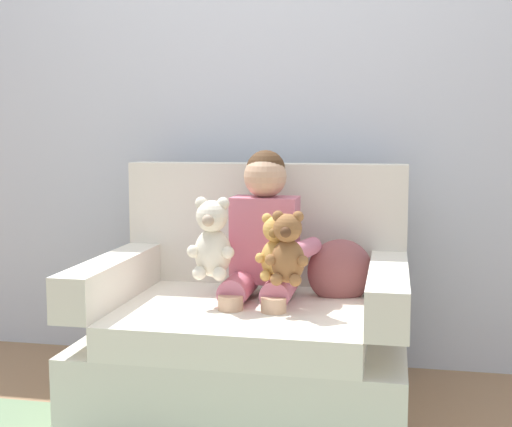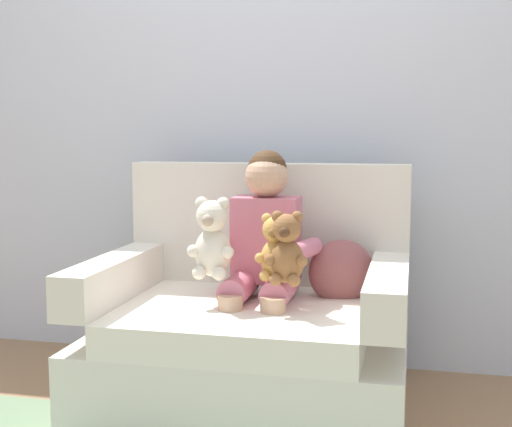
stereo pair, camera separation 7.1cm
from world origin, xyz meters
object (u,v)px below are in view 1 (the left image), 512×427
at_px(plush_cream, 212,240).
at_px(throw_pillow, 340,272).
at_px(seated_child, 262,245).
at_px(armchair, 250,332).
at_px(plush_honey, 276,249).
at_px(plush_brown, 288,250).

bearing_deg(plush_cream, throw_pillow, 44.96).
height_order(seated_child, throw_pillow, seated_child).
bearing_deg(seated_child, plush_cream, -136.82).
distance_m(armchair, plush_honey, 0.39).
bearing_deg(seated_child, throw_pillow, 17.57).
relative_size(seated_child, plush_honey, 3.35).
bearing_deg(plush_brown, plush_cream, -168.58).
bearing_deg(plush_honey, throw_pillow, 58.27).
bearing_deg(plush_cream, plush_brown, 7.04).
distance_m(seated_child, plush_brown, 0.24).
xyz_separation_m(armchair, plush_cream, (-0.12, -0.13, 0.38)).
distance_m(plush_honey, throw_pillow, 0.34).
height_order(seated_child, plush_brown, seated_child).
relative_size(plush_cream, throw_pillow, 1.17).
xyz_separation_m(armchair, seated_child, (0.04, 0.02, 0.34)).
bearing_deg(plush_honey, plush_cream, -166.25).
height_order(plush_honey, throw_pillow, plush_honey).
relative_size(plush_brown, throw_pillow, 1.02).
height_order(armchair, plush_brown, armchair).
relative_size(seated_child, plush_cream, 2.72).
distance_m(plush_brown, plush_cream, 0.30).
bearing_deg(plush_honey, armchair, 146.62).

